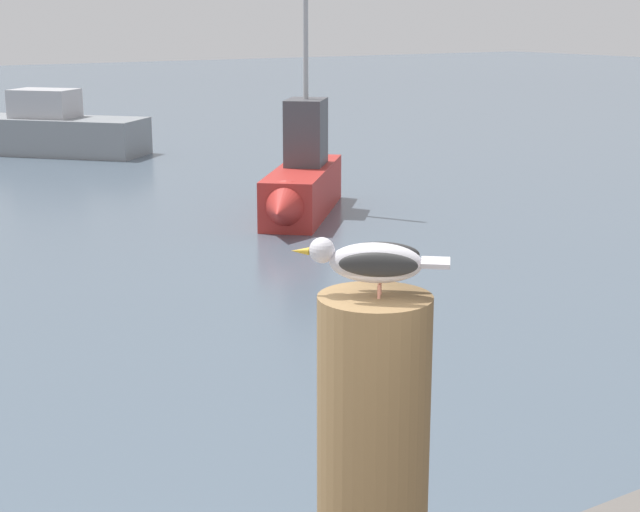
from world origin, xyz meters
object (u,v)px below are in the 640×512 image
(mooring_post, at_px, (372,496))
(boat_grey, at_px, (11,131))
(boat_red, at_px, (301,181))
(seagull, at_px, (373,261))

(mooring_post, height_order, boat_grey, mooring_post)
(boat_grey, distance_m, boat_red, 10.02)
(boat_red, bearing_deg, mooring_post, -121.10)
(boat_red, bearing_deg, seagull, -121.13)
(mooring_post, xyz_separation_m, boat_red, (6.64, 11.01, -1.33))
(boat_grey, relative_size, boat_red, 1.14)
(seagull, xyz_separation_m, boat_grey, (4.94, 20.89, -2.04))
(boat_grey, bearing_deg, mooring_post, -103.29)
(boat_grey, bearing_deg, boat_red, -80.18)
(boat_grey, xyz_separation_m, boat_red, (1.71, -9.88, 0.08))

